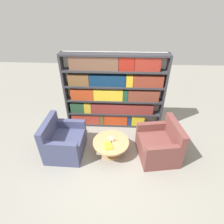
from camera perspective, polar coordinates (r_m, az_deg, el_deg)
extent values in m
plane|color=gray|center=(4.15, -0.22, -16.61)|extent=(14.00, 14.00, 0.00)
cube|color=silver|center=(4.78, 0.76, 6.92)|extent=(2.65, 0.05, 2.08)
cube|color=#333338|center=(4.89, -14.79, 6.37)|extent=(0.05, 0.30, 2.08)
cube|color=#333338|center=(4.81, 16.42, 5.64)|extent=(0.05, 0.30, 2.08)
cube|color=#333338|center=(5.22, 0.63, -3.69)|extent=(2.55, 0.30, 0.05)
cube|color=#333338|center=(4.99, 0.65, -0.13)|extent=(2.55, 0.30, 0.05)
cube|color=#333338|center=(4.77, 0.68, 4.02)|extent=(2.55, 0.30, 0.05)
cube|color=#333338|center=(4.58, 0.72, 8.54)|extent=(2.55, 0.30, 0.05)
cube|color=#333338|center=(4.42, 0.76, 13.42)|extent=(2.55, 0.30, 0.05)
cube|color=#333338|center=(4.30, 0.80, 18.31)|extent=(2.55, 0.30, 0.05)
cube|color=#B03A2B|center=(5.18, -8.53, -1.98)|extent=(0.80, 0.20, 0.31)
cube|color=brown|center=(5.11, -3.36, -2.14)|extent=(0.13, 0.20, 0.31)
cube|color=#C13E19|center=(5.09, 1.19, -2.27)|extent=(0.67, 0.20, 0.31)
cube|color=navy|center=(5.10, 5.67, -2.39)|extent=(0.11, 0.20, 0.31)
cube|color=gold|center=(5.12, 8.41, -2.45)|extent=(0.36, 0.20, 0.31)
cube|color=#285033|center=(5.01, -11.14, 1.64)|extent=(0.37, 0.20, 0.29)
cube|color=gold|center=(4.95, -7.87, 1.57)|extent=(0.20, 0.20, 0.29)
cube|color=maroon|center=(4.87, 3.28, 1.30)|extent=(1.70, 0.20, 0.29)
cube|color=#B8411C|center=(4.76, -9.65, 5.92)|extent=(0.60, 0.20, 0.31)
cube|color=yellow|center=(4.67, -1.25, 5.81)|extent=(0.77, 0.20, 0.31)
cube|color=#1F4D36|center=(4.66, 4.39, 5.67)|extent=(0.12, 0.20, 0.31)
cube|color=brown|center=(4.70, 10.17, 5.47)|extent=(0.80, 0.20, 0.31)
cube|color=brown|center=(4.60, -10.75, 10.38)|extent=(0.53, 0.20, 0.29)
cube|color=navy|center=(4.49, -1.44, 10.38)|extent=(0.93, 0.20, 0.29)
cube|color=gold|center=(4.49, 5.73, 10.20)|extent=(0.16, 0.20, 0.29)
cube|color=maroon|center=(4.54, 11.66, 9.93)|extent=(0.75, 0.20, 0.29)
cube|color=brown|center=(4.38, -5.99, 15.65)|extent=(1.19, 0.20, 0.33)
cube|color=maroon|center=(4.33, 4.73, 15.52)|extent=(0.37, 0.20, 0.33)
cube|color=maroon|center=(4.38, 11.47, 15.18)|extent=(0.61, 0.20, 0.33)
cube|color=#42476B|center=(4.38, -14.82, -10.32)|extent=(0.85, 0.94, 0.45)
cube|color=#42476B|center=(4.21, -20.14, -5.40)|extent=(0.16, 0.93, 0.45)
cube|color=#42476B|center=(3.87, -16.23, -10.94)|extent=(0.69, 0.14, 0.21)
cube|color=#42476B|center=(4.44, -13.12, -3.75)|extent=(0.69, 0.14, 0.21)
cube|color=brown|center=(4.30, 14.49, -11.30)|extent=(0.95, 1.04, 0.45)
cube|color=brown|center=(4.13, 19.87, -6.23)|extent=(0.28, 0.93, 0.45)
cube|color=brown|center=(4.34, 12.60, -4.62)|extent=(0.69, 0.22, 0.21)
cube|color=brown|center=(3.79, 16.09, -12.08)|extent=(0.69, 0.22, 0.21)
cylinder|color=tan|center=(4.23, -0.34, -11.77)|extent=(0.15, 0.15, 0.36)
cylinder|color=tan|center=(4.35, -0.34, -13.28)|extent=(0.46, 0.46, 0.03)
cylinder|color=tan|center=(4.09, -0.35, -9.81)|extent=(0.84, 0.84, 0.04)
cube|color=black|center=(4.07, -0.35, -9.56)|extent=(0.06, 0.06, 0.01)
cube|color=white|center=(4.03, -0.36, -8.87)|extent=(0.10, 0.01, 0.14)
cube|color=gold|center=(3.95, -1.25, -11.01)|extent=(0.22, 0.27, 0.03)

